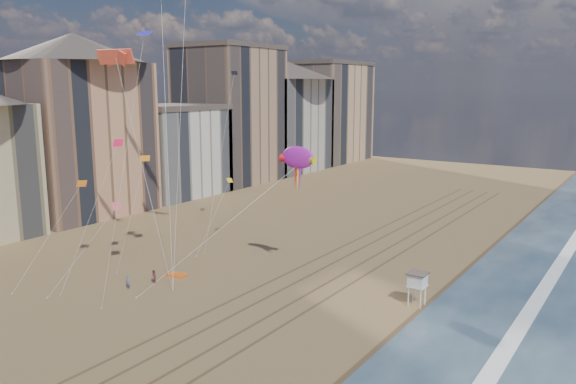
% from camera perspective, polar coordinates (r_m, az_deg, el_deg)
% --- Properties ---
extents(wet_sand, '(260.00, 260.00, 0.00)m').
position_cam_1_polar(wet_sand, '(65.85, 21.22, -7.99)').
color(wet_sand, '#42301E').
rests_on(wet_sand, ground).
extents(foam, '(260.00, 260.00, 0.00)m').
position_cam_1_polar(foam, '(65.15, 24.86, -8.46)').
color(foam, white).
rests_on(foam, ground).
extents(tracks, '(7.68, 120.00, 0.01)m').
position_cam_1_polar(tracks, '(62.47, 4.06, -8.27)').
color(tracks, brown).
rests_on(tracks, ground).
extents(buildings, '(34.72, 131.35, 29.00)m').
position_cam_1_polar(buildings, '(116.71, -7.83, 7.26)').
color(buildings, '#C6B284').
rests_on(buildings, ground).
extents(lifeguard_stand, '(1.78, 1.78, 3.21)m').
position_cam_1_polar(lifeguard_stand, '(54.26, 13.02, -8.73)').
color(lifeguard_stand, silver).
rests_on(lifeguard_stand, ground).
extents(grounded_kite, '(2.25, 1.65, 0.23)m').
position_cam_1_polar(grounded_kite, '(62.66, -11.25, -8.29)').
color(grounded_kite, orange).
rests_on(grounded_kite, ground).
extents(show_kite, '(6.68, 7.89, 21.07)m').
position_cam_1_polar(show_kite, '(59.32, 0.99, 3.48)').
color(show_kite, '#AD1BAF').
rests_on(show_kite, ground).
extents(kite_flyer_a, '(0.60, 0.47, 1.47)m').
position_cam_1_polar(kite_flyer_a, '(59.80, -15.92, -8.80)').
color(kite_flyer_a, slate).
rests_on(kite_flyer_a, ground).
extents(kite_flyer_b, '(0.90, 0.84, 1.48)m').
position_cam_1_polar(kite_flyer_b, '(60.75, -13.49, -8.37)').
color(kite_flyer_b, '#964C56').
rests_on(kite_flyer_b, ground).
extents(small_kites, '(13.31, 20.59, 18.68)m').
position_cam_1_polar(small_kites, '(64.41, -14.52, 5.33)').
color(small_kites, black).
rests_on(small_kites, ground).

